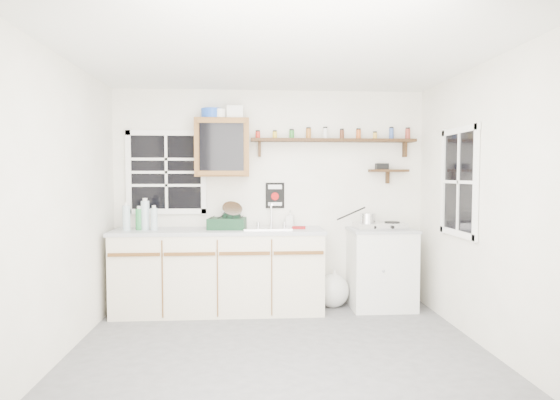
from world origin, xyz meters
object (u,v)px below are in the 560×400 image
Objects in this scene: upper_cabinet at (222,148)px; dish_rack at (228,220)px; spice_shelf at (334,140)px; hotplate at (380,226)px; right_cabinet at (381,268)px; main_cabinet at (219,270)px.

upper_cabinet is 1.49× the size of dish_rack.
hotplate is (0.49, -0.21, -0.98)m from spice_shelf.
spice_shelf is at bearing 159.99° from right_cabinet.
hotplate is at bearing 0.17° from main_cabinet.
dish_rack reaches higher than right_cabinet.
spice_shelf is (1.32, 0.21, 1.47)m from main_cabinet.
upper_cabinet is at bearing 176.24° from right_cabinet.
right_cabinet is 2.26m from upper_cabinet.
hotplate reaches higher than right_cabinet.
dish_rack reaches higher than main_cabinet.
dish_rack is (-1.22, -0.18, -0.91)m from spice_shelf.
upper_cabinet reaches higher than dish_rack.
spice_shelf is 3.26× the size of hotplate.
main_cabinet is 1.87m from hotplate.
hotplate is at bearing -143.23° from right_cabinet.
spice_shelf reaches higher than right_cabinet.
spice_shelf is at bearing 13.99° from dish_rack.
upper_cabinet is 1.11× the size of hotplate.
upper_cabinet reaches higher than spice_shelf.
spice_shelf reaches higher than dish_rack.
upper_cabinet is at bearing 127.20° from dish_rack.
hotplate is (1.71, -0.03, -0.07)m from dish_rack.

